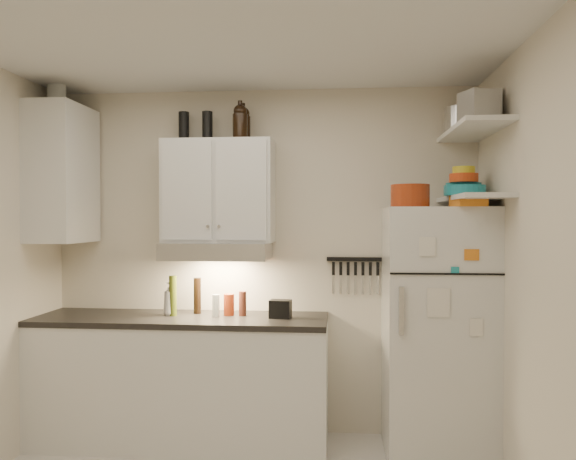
{
  "coord_description": "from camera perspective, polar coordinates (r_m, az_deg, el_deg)",
  "views": [
    {
      "loc": [
        0.58,
        -2.74,
        1.62
      ],
      "look_at": [
        0.25,
        0.9,
        1.55
      ],
      "focal_mm": 35.0,
      "sensor_mm": 36.0,
      "label": 1
    }
  ],
  "objects": [
    {
      "name": "ceiling",
      "position": [
        2.97,
        -6.83,
        20.56
      ],
      "size": [
        3.2,
        3.0,
        0.02
      ],
      "primitive_type": "cube",
      "color": "silver",
      "rests_on": "ground"
    },
    {
      "name": "back_wall",
      "position": [
        4.3,
        -2.58,
        -3.17
      ],
      "size": [
        3.2,
        0.02,
        2.6
      ],
      "primitive_type": "cube",
      "color": "beige",
      "rests_on": "ground"
    },
    {
      "name": "right_wall",
      "position": [
        2.94,
        25.74,
        -5.26
      ],
      "size": [
        0.02,
        3.0,
        2.6
      ],
      "primitive_type": "cube",
      "color": "beige",
      "rests_on": "ground"
    },
    {
      "name": "base_cabinet",
      "position": [
        4.26,
        -10.76,
        -14.98
      ],
      "size": [
        2.1,
        0.6,
        0.88
      ],
      "primitive_type": "cube",
      "color": "silver",
      "rests_on": "floor"
    },
    {
      "name": "countertop",
      "position": [
        4.16,
        -10.79,
        -8.88
      ],
      "size": [
        2.1,
        0.62,
        0.04
      ],
      "primitive_type": "cube",
      "color": "black",
      "rests_on": "base_cabinet"
    },
    {
      "name": "upper_cabinet",
      "position": [
        4.17,
        -7.01,
        3.91
      ],
      "size": [
        0.8,
        0.33,
        0.75
      ],
      "primitive_type": "cube",
      "color": "silver",
      "rests_on": "back_wall"
    },
    {
      "name": "side_cabinet",
      "position": [
        4.44,
        -21.94,
        5.29
      ],
      "size": [
        0.33,
        0.55,
        1.0
      ],
      "primitive_type": "cube",
      "color": "silver",
      "rests_on": "left_wall"
    },
    {
      "name": "range_hood",
      "position": [
        4.11,
        -7.19,
        -2.12
      ],
      "size": [
        0.76,
        0.46,
        0.12
      ],
      "primitive_type": "cube",
      "color": "silver",
      "rests_on": "back_wall"
    },
    {
      "name": "fridge",
      "position": [
        4.03,
        14.88,
        -9.95
      ],
      "size": [
        0.7,
        0.68,
        1.7
      ],
      "primitive_type": "cube",
      "color": "silver",
      "rests_on": "floor"
    },
    {
      "name": "shelf_hi",
      "position": [
        3.91,
        18.26,
        9.58
      ],
      "size": [
        0.3,
        0.95,
        0.03
      ],
      "primitive_type": "cube",
      "color": "silver",
      "rests_on": "right_wall"
    },
    {
      "name": "shelf_lo",
      "position": [
        3.86,
        18.22,
        3.12
      ],
      "size": [
        0.3,
        0.95,
        0.03
      ],
      "primitive_type": "cube",
      "color": "silver",
      "rests_on": "right_wall"
    },
    {
      "name": "knife_strip",
      "position": [
        4.24,
        6.81,
        -2.97
      ],
      "size": [
        0.42,
        0.02,
        0.03
      ],
      "primitive_type": "cube",
      "color": "black",
      "rests_on": "back_wall"
    },
    {
      "name": "dutch_oven",
      "position": [
        3.77,
        12.29,
        3.41
      ],
      "size": [
        0.32,
        0.32,
        0.15
      ],
      "primitive_type": "cylinder",
      "rotation": [
        0.0,
        0.0,
        -0.31
      ],
      "color": "maroon",
      "rests_on": "fridge"
    },
    {
      "name": "book_stack",
      "position": [
        3.74,
        17.83,
        2.84
      ],
      "size": [
        0.2,
        0.24,
        0.07
      ],
      "primitive_type": "cube",
      "rotation": [
        0.0,
        0.0,
        0.12
      ],
      "color": "orange",
      "rests_on": "fridge"
    },
    {
      "name": "spice_jar",
      "position": [
        3.97,
        16.6,
        2.85
      ],
      "size": [
        0.07,
        0.07,
        0.09
      ],
      "primitive_type": "cylinder",
      "rotation": [
        0.0,
        0.0,
        0.25
      ],
      "color": "silver",
      "rests_on": "fridge"
    },
    {
      "name": "stock_pot",
      "position": [
        4.19,
        17.38,
        10.51
      ],
      "size": [
        0.29,
        0.29,
        0.19
      ],
      "primitive_type": "cylinder",
      "rotation": [
        0.0,
        0.0,
        -0.1
      ],
      "color": "silver",
      "rests_on": "shelf_hi"
    },
    {
      "name": "tin_a",
      "position": [
        3.86,
        19.19,
        11.52
      ],
      "size": [
        0.24,
        0.22,
        0.21
      ],
      "primitive_type": "cube",
      "rotation": [
        0.0,
        0.0,
        -0.17
      ],
      "color": "#AAAAAD",
      "rests_on": "shelf_hi"
    },
    {
      "name": "tin_b",
      "position": [
        3.67,
        18.73,
        11.8
      ],
      "size": [
        0.23,
        0.23,
        0.18
      ],
      "primitive_type": "cube",
      "rotation": [
        0.0,
        0.0,
        0.38
      ],
      "color": "#AAAAAD",
      "rests_on": "shelf_hi"
    },
    {
      "name": "bowl_teal",
      "position": [
        4.05,
        17.39,
        3.91
      ],
      "size": [
        0.24,
        0.24,
        0.09
      ],
      "primitive_type": "cylinder",
      "color": "teal",
      "rests_on": "shelf_lo"
    },
    {
      "name": "bowl_orange",
      "position": [
        3.97,
        17.42,
        5.07
      ],
      "size": [
        0.19,
        0.19,
        0.06
      ],
      "primitive_type": "cylinder",
      "color": "#E54115",
      "rests_on": "bowl_teal"
    },
    {
      "name": "bowl_yellow",
      "position": [
        3.97,
        17.42,
        5.82
      ],
      "size": [
        0.15,
        0.15,
        0.05
      ],
      "primitive_type": "cylinder",
      "color": "gold",
      "rests_on": "bowl_orange"
    },
    {
      "name": "plates",
      "position": [
        3.85,
        17.51,
        3.85
      ],
      "size": [
        0.31,
        0.31,
        0.07
      ],
      "primitive_type": "cylinder",
      "rotation": [
        0.0,
        0.0,
        0.16
      ],
      "color": "teal",
      "rests_on": "shelf_lo"
    },
    {
      "name": "growler_a",
      "position": [
        4.13,
        -4.88,
        10.96
      ],
      "size": [
        0.12,
        0.12,
        0.25
      ],
      "primitive_type": null,
      "rotation": [
        0.0,
        0.0,
        0.09
      ],
      "color": "black",
      "rests_on": "upper_cabinet"
    },
    {
      "name": "growler_b",
      "position": [
        4.26,
        -4.6,
        10.71
      ],
      "size": [
        0.14,
        0.14,
        0.26
      ],
      "primitive_type": null,
      "rotation": [
        0.0,
        0.0,
        0.27
      ],
      "color": "black",
      "rests_on": "upper_cabinet"
    },
    {
      "name": "thermos_a",
      "position": [
        4.29,
        -8.19,
        10.37
      ],
      "size": [
        0.1,
        0.1,
        0.22
      ],
      "primitive_type": "cylinder",
      "rotation": [
        0.0,
        0.0,
        -0.39
      ],
      "color": "black",
      "rests_on": "upper_cabinet"
    },
    {
      "name": "thermos_b",
      "position": [
        4.36,
        -10.53,
        10.23
      ],
      "size": [
        0.1,
        0.1,
        0.23
      ],
      "primitive_type": "cylinder",
      "rotation": [
        0.0,
        0.0,
        0.34
      ],
      "color": "black",
      "rests_on": "upper_cabinet"
    },
    {
      "name": "side_jar",
      "position": [
        4.55,
        -22.45,
        12.67
      ],
      "size": [
        0.16,
        0.16,
        0.18
      ],
      "primitive_type": "cylinder",
      "rotation": [
        0.0,
        0.0,
        0.21
      ],
      "color": "silver",
      "rests_on": "side_cabinet"
    },
    {
      "name": "soap_bottle",
      "position": [
        4.2,
        -11.91,
        -6.65
      ],
      "size": [
        0.13,
        0.14,
        0.27
      ],
      "primitive_type": "imported",
      "rotation": [
        0.0,
        0.0,
        -0.37
      ],
      "color": "silver",
      "rests_on": "countertop"
    },
    {
      "name": "pepper_mill",
      "position": [
        4.11,
        -4.63,
        -7.45
      ],
      "size": [
        0.06,
        0.06,
        0.18
      ],
      "primitive_type": "cylinder",
      "rotation": [
        0.0,
        0.0,
        0.01
      ],
      "color": "#59271A",
      "rests_on": "countertop"
    },
    {
      "name": "oil_bottle",
      "position": [
        4.17,
        -11.61,
        -6.55
      ],
      "size": [
        0.06,
        0.06,
        0.29
      ],
      "primitive_type": "cylinder",
      "rotation": [
        0.0,
        0.0,
        0.11
      ],
      "color": "#505F17",
      "rests_on": "countertop"
    },
    {
      "name": "vinegar_bottle",
      "position": [
        4.24,
        -9.19,
        -6.59
      ],
      "size": [
        0.07,
        0.07,
        0.27
      ],
      "primitive_type": "cylinder",
      "rotation": [
        0.0,
        0.0,
        -0.28
      ],
      "color": "black",
      "rests_on": "countertop"
    },
    {
      "name": "clear_bottle",
      "position": [
        4.1,
        -7.34,
        -7.61
      ],
      "size": [
        0.07,
        0.07,
        0.16
      ],
      "primitive_type": "cylinder",
      "rotation": [
        0.0,
        0.0,
        -0.31
      ],
      "color": "silver",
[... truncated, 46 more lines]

